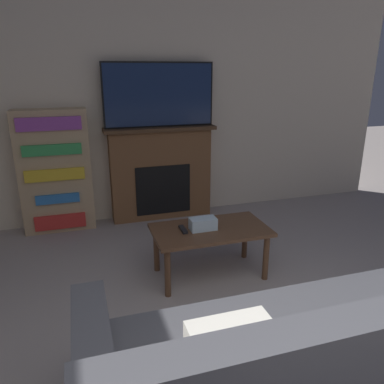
# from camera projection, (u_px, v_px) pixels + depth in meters

# --- Properties ---
(wall_back) EXTENTS (6.17, 0.06, 2.70)m
(wall_back) POSITION_uv_depth(u_px,v_px,m) (148.00, 103.00, 4.27)
(wall_back) COLOR beige
(wall_back) RESTS_ON ground_plane
(fireplace) EXTENTS (1.27, 0.28, 1.09)m
(fireplace) POSITION_uv_depth(u_px,v_px,m) (161.00, 173.00, 4.41)
(fireplace) COLOR brown
(fireplace) RESTS_ON ground_plane
(tv) EXTENTS (1.24, 0.03, 0.70)m
(tv) POSITION_uv_depth(u_px,v_px,m) (159.00, 95.00, 4.12)
(tv) COLOR black
(tv) RESTS_ON fireplace
(couch) EXTENTS (2.28, 0.93, 0.88)m
(couch) POSITION_uv_depth(u_px,v_px,m) (319.00, 370.00, 1.85)
(couch) COLOR #4C4C51
(couch) RESTS_ON ground_plane
(coffee_table) EXTENTS (0.97, 0.54, 0.44)m
(coffee_table) POSITION_uv_depth(u_px,v_px,m) (210.00, 235.00, 3.16)
(coffee_table) COLOR brown
(coffee_table) RESTS_ON ground_plane
(tissue_box) EXTENTS (0.22, 0.12, 0.10)m
(tissue_box) POSITION_uv_depth(u_px,v_px,m) (203.00, 224.00, 3.11)
(tissue_box) COLOR silver
(tissue_box) RESTS_ON coffee_table
(remote_control) EXTENTS (0.04, 0.15, 0.02)m
(remote_control) POSITION_uv_depth(u_px,v_px,m) (183.00, 229.00, 3.09)
(remote_control) COLOR black
(remote_control) RESTS_ON coffee_table
(bookshelf) EXTENTS (0.74, 0.29, 1.32)m
(bookshelf) POSITION_uv_depth(u_px,v_px,m) (55.00, 171.00, 4.03)
(bookshelf) COLOR tan
(bookshelf) RESTS_ON ground_plane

